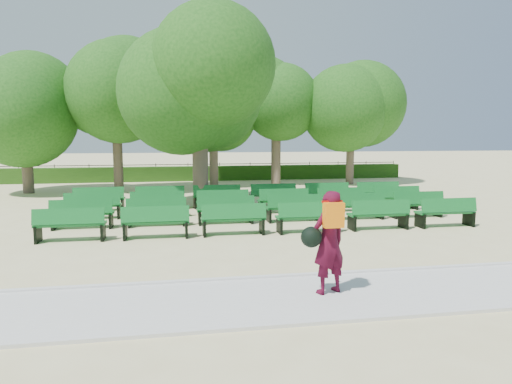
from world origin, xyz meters
TOP-DOWN VIEW (x-y plane):
  - ground at (0.00, 0.00)m, footprint 120.00×120.00m
  - paving at (0.00, -7.40)m, footprint 30.00×2.20m
  - curb at (0.00, -6.25)m, footprint 30.00×0.12m
  - hedge at (0.00, 14.00)m, footprint 26.00×0.70m
  - fence at (0.00, 14.40)m, footprint 26.00×0.10m
  - tree_line at (0.00, 10.00)m, footprint 21.80×6.80m
  - bench_array at (0.92, 0.50)m, footprint 1.84×0.59m
  - tree_among at (-0.83, 3.10)m, footprint 4.79×4.79m
  - person at (0.82, -7.30)m, footprint 0.92×0.65m

SIDE VIEW (x-z plane):
  - ground at x=0.00m, z-range 0.00..0.00m
  - fence at x=0.00m, z-range -0.51..0.51m
  - tree_line at x=0.00m, z-range -3.52..3.52m
  - paving at x=0.00m, z-range 0.00..0.06m
  - curb at x=0.00m, z-range 0.00..0.10m
  - bench_array at x=0.92m, z-range -0.48..0.67m
  - hedge at x=0.00m, z-range 0.00..0.90m
  - person at x=0.82m, z-range 0.09..1.93m
  - tree_among at x=-0.83m, z-range 1.29..8.25m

